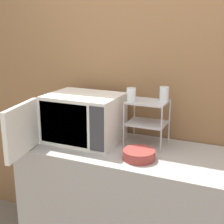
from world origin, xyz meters
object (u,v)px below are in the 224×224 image
at_px(dish_rack, 147,114).
at_px(glass_front_left, 131,95).
at_px(glass_back_right, 164,94).
at_px(bowl, 139,155).
at_px(microwave, 81,118).

bearing_deg(dish_rack, glass_front_left, -147.14).
xyz_separation_m(glass_back_right, bowl, (-0.06, -0.32, -0.33)).
relative_size(microwave, bowl, 3.90).
bearing_deg(glass_back_right, microwave, -161.63).
distance_m(microwave, glass_back_right, 0.60).
xyz_separation_m(dish_rack, bowl, (0.04, -0.26, -0.19)).
height_order(glass_front_left, bowl, glass_front_left).
relative_size(dish_rack, glass_back_right, 3.33).
bearing_deg(bowl, dish_rack, 97.80).
relative_size(microwave, dish_rack, 2.53).
height_order(microwave, glass_back_right, glass_back_right).
relative_size(dish_rack, bowl, 1.54).
bearing_deg(microwave, glass_front_left, 8.92).
distance_m(glass_front_left, bowl, 0.40).
bearing_deg(dish_rack, microwave, -165.40).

